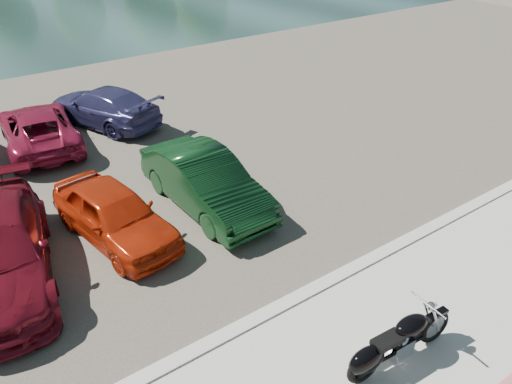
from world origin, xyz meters
The scene contains 9 objects.
ground centered at (0.00, 0.00, 0.00)m, with size 200.00×200.00×0.00m, color #595447.
promenade centered at (0.00, -1.00, 0.05)m, with size 60.00×6.00×0.10m, color #B1AEA7.
kerb centered at (0.00, 2.00, 0.07)m, with size 60.00×0.30×0.14m, color #B1AEA7.
parking_lot centered at (0.00, 11.00, 0.02)m, with size 60.00×18.00×0.04m, color #464238.
motorcycle centered at (-1.04, -0.17, 0.56)m, with size 2.33×0.75×1.05m.
car_4 centered at (-3.36, 6.11, 0.69)m, with size 1.53×3.81×1.30m, color red.
car_5 centered at (-0.94, 6.09, 0.76)m, with size 1.52×4.36×1.44m, color black.
car_10 centered at (-3.44, 12.21, 0.67)m, with size 2.08×4.52×1.25m, color maroon.
car_11 centered at (-1.10, 12.77, 0.69)m, with size 1.81×4.45×1.29m, color navy.
Camera 1 is at (-6.24, -3.58, 7.06)m, focal length 35.00 mm.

